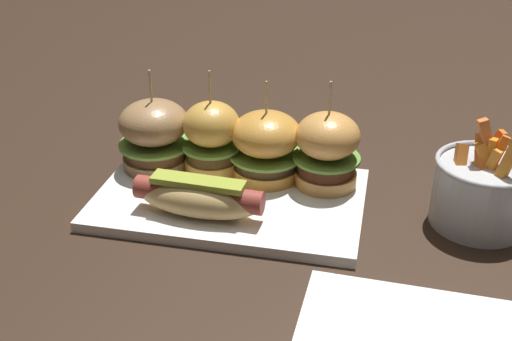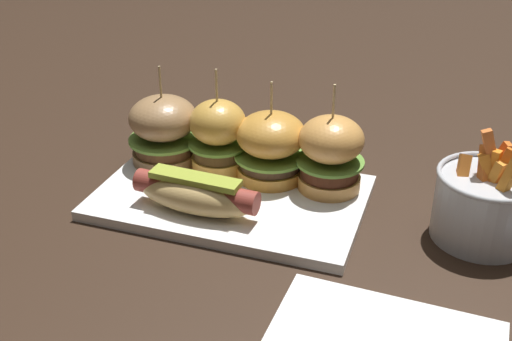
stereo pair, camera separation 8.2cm
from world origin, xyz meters
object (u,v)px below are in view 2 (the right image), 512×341
at_px(hot_dog, 196,194).
at_px(slider_far_right, 331,153).
at_px(slider_center_left, 218,136).
at_px(slider_center_right, 271,145).
at_px(fries_bucket, 485,204).
at_px(slider_far_left, 164,129).
at_px(platter_main, 231,198).

distance_m(hot_dog, slider_far_right, 0.18).
bearing_deg(slider_center_left, slider_far_right, 0.19).
bearing_deg(slider_center_right, slider_far_right, -2.30).
relative_size(slider_center_left, fries_bucket, 1.06).
xyz_separation_m(slider_far_left, slider_center_right, (0.16, 0.00, -0.00)).
bearing_deg(platter_main, slider_far_left, 155.30).
height_order(hot_dog, slider_far_right, slider_far_right).
distance_m(slider_far_left, slider_center_right, 0.16).
relative_size(hot_dog, slider_far_right, 1.12).
relative_size(platter_main, slider_far_left, 2.43).
bearing_deg(slider_far_right, hot_dog, -141.93).
bearing_deg(hot_dog, slider_far_right, 38.07).
xyz_separation_m(hot_dog, slider_far_right, (0.14, 0.11, 0.03)).
distance_m(platter_main, fries_bucket, 0.32).
bearing_deg(slider_far_right, slider_far_left, -179.93).
bearing_deg(fries_bucket, slider_far_right, 169.99).
bearing_deg(fries_bucket, slider_center_left, 174.50).
height_order(hot_dog, slider_far_left, slider_far_left).
bearing_deg(hot_dog, slider_far_left, 130.90).
distance_m(platter_main, slider_center_right, 0.09).
distance_m(hot_dog, slider_center_right, 0.13).
xyz_separation_m(hot_dog, slider_center_right, (0.06, 0.12, 0.02)).
height_order(platter_main, slider_far_left, slider_far_left).
height_order(slider_far_left, slider_far_right, slider_far_right).
height_order(slider_center_left, slider_far_right, slider_center_left).
bearing_deg(slider_far_right, platter_main, -154.52).
relative_size(slider_far_left, slider_center_left, 0.96).
height_order(slider_far_left, slider_center_left, slider_center_left).
relative_size(slider_center_right, slider_far_right, 0.95).
bearing_deg(fries_bucket, slider_far_left, 175.51).
distance_m(slider_far_right, fries_bucket, 0.20).
bearing_deg(platter_main, slider_center_right, 59.21).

